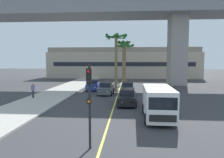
{
  "coord_description": "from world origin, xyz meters",
  "views": [
    {
      "loc": [
        1.36,
        -3.56,
        4.34
      ],
      "look_at": [
        0.0,
        14.0,
        2.82
      ],
      "focal_mm": 34.14,
      "sensor_mm": 36.0,
      "label": 1
    }
  ],
  "objects": [
    {
      "name": "pier_building_backdrop",
      "position": [
        0.0,
        51.4,
        3.73
      ],
      "size": [
        37.75,
        8.04,
        7.57
      ],
      "color": "#BCB29E",
      "rests_on": "ground"
    },
    {
      "name": "car_queue_third",
      "position": [
        -1.54,
        23.7,
        0.72
      ],
      "size": [
        1.93,
        4.15,
        1.56
      ],
      "color": "#4C5156",
      "rests_on": "ground"
    },
    {
      "name": "palm_tree_near_median",
      "position": [
        0.69,
        34.67,
        5.93
      ],
      "size": [
        3.43,
        3.43,
        7.41
      ],
      "color": "brown",
      "rests_on": "ground"
    },
    {
      "name": "car_queue_front",
      "position": [
        -3.84,
        27.51,
        0.72
      ],
      "size": [
        1.95,
        4.16,
        1.56
      ],
      "color": "navy",
      "rests_on": "ground"
    },
    {
      "name": "palm_tree_mid_median",
      "position": [
        0.32,
        40.51,
        6.79
      ],
      "size": [
        3.0,
        3.0,
        8.47
      ],
      "color": "brown",
      "rests_on": "ground"
    },
    {
      "name": "palm_tree_far_median",
      "position": [
        -0.51,
        28.05,
        6.61
      ],
      "size": [
        3.35,
        3.51,
        8.33
      ],
      "color": "brown",
      "rests_on": "ground"
    },
    {
      "name": "traffic_light_median_near",
      "position": [
        -0.51,
        6.45,
        2.71
      ],
      "size": [
        0.24,
        0.37,
        4.2
      ],
      "color": "black",
      "rests_on": "ground"
    },
    {
      "name": "delivery_van",
      "position": [
        3.58,
        12.31,
        1.29
      ],
      "size": [
        2.24,
        5.29,
        2.36
      ],
      "color": "white",
      "rests_on": "ground"
    },
    {
      "name": "sidewalk_left",
      "position": [
        -8.0,
        16.0,
        0.07
      ],
      "size": [
        4.8,
        80.0,
        0.15
      ],
      "primitive_type": "cube",
      "color": "#ADA89E",
      "rests_on": "ground"
    },
    {
      "name": "lane_stripe_center",
      "position": [
        0.0,
        24.0,
        0.0
      ],
      "size": [
        0.14,
        56.0,
        0.01
      ],
      "primitive_type": "cube",
      "color": "#DBCC4C",
      "rests_on": "ground"
    },
    {
      "name": "car_queue_fourth",
      "position": [
        1.26,
        17.31,
        0.72
      ],
      "size": [
        1.92,
        4.14,
        1.56
      ],
      "color": "black",
      "rests_on": "ground"
    },
    {
      "name": "pedestrian_near_crosswalk",
      "position": [
        -9.4,
        19.52,
        1.0
      ],
      "size": [
        0.34,
        0.22,
        1.62
      ],
      "color": "#2D2D38",
      "rests_on": "sidewalk_left"
    },
    {
      "name": "car_queue_second",
      "position": [
        1.21,
        23.97,
        0.72
      ],
      "size": [
        1.95,
        4.16,
        1.56
      ],
      "color": "white",
      "rests_on": "ground"
    },
    {
      "name": "bridge_overpass",
      "position": [
        1.02,
        35.74,
        12.92
      ],
      "size": [
        63.62,
        8.0,
        16.51
      ],
      "color": "gray",
      "rests_on": "ground"
    }
  ]
}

